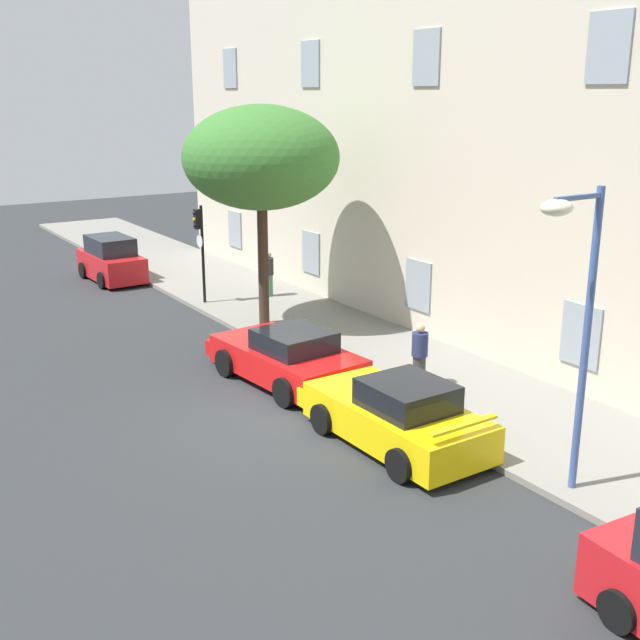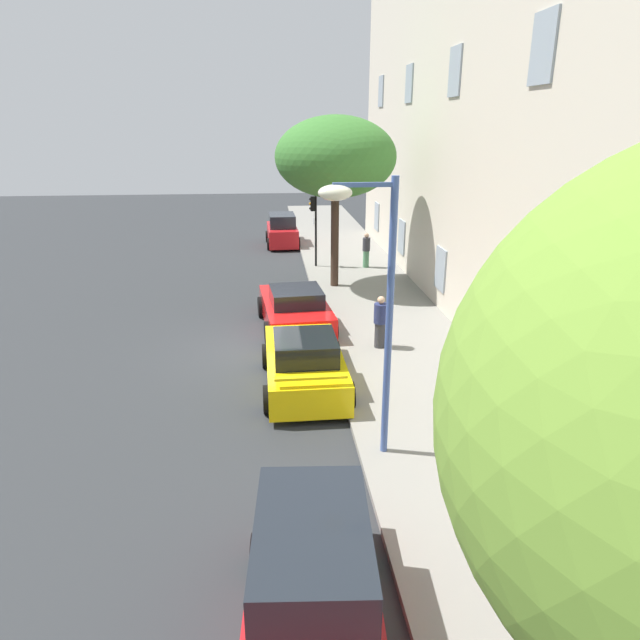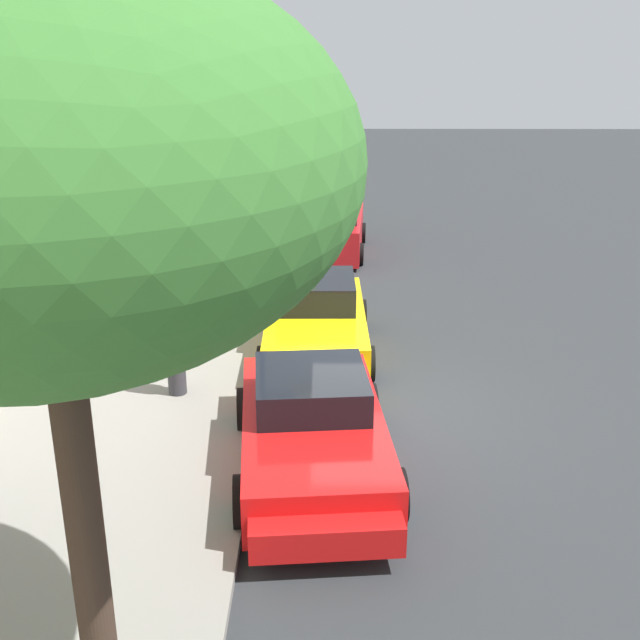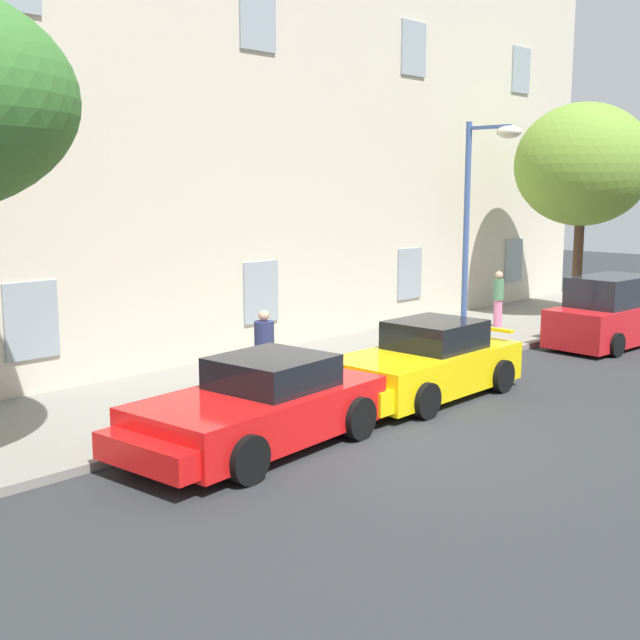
{
  "view_description": "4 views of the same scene",
  "coord_description": "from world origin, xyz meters",
  "px_view_note": "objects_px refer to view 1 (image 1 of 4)",
  "views": [
    {
      "loc": [
        14.37,
        -8.34,
        7.1
      ],
      "look_at": [
        -0.59,
        1.41,
        1.9
      ],
      "focal_mm": 43.97,
      "sensor_mm": 36.0,
      "label": 1
    },
    {
      "loc": [
        15.83,
        0.36,
        6.49
      ],
      "look_at": [
        1.88,
        1.69,
        1.54
      ],
      "focal_mm": 31.41,
      "sensor_mm": 36.0,
      "label": 2
    },
    {
      "loc": [
        -11.91,
        1.03,
        6.16
      ],
      "look_at": [
        -0.18,
        1.11,
        1.76
      ],
      "focal_mm": 43.93,
      "sensor_mm": 36.0,
      "label": 3
    },
    {
      "loc": [
        -10.15,
        -8.15,
        4.13
      ],
      "look_at": [
        0.22,
        1.8,
        1.76
      ],
      "focal_mm": 45.27,
      "sensor_mm": 36.0,
      "label": 4
    }
  ],
  "objects_px": {
    "tree_near_kerb": "(261,158)",
    "street_lamp": "(575,289)",
    "sportscar_red_lead": "(284,357)",
    "sportscar_yellow_flank": "(392,414)",
    "traffic_light": "(200,237)",
    "pedestrian_admiring": "(420,355)",
    "pedestrian_strolling": "(269,273)",
    "hatchback_parked": "(111,261)"
  },
  "relations": [
    {
      "from": "sportscar_red_lead",
      "to": "sportscar_yellow_flank",
      "type": "distance_m",
      "value": 4.45
    },
    {
      "from": "pedestrian_strolling",
      "to": "sportscar_yellow_flank",
      "type": "bearing_deg",
      "value": -17.41
    },
    {
      "from": "street_lamp",
      "to": "pedestrian_strolling",
      "type": "height_order",
      "value": "street_lamp"
    },
    {
      "from": "hatchback_parked",
      "to": "tree_near_kerb",
      "type": "xyz_separation_m",
      "value": [
        8.87,
        1.87,
        4.44
      ]
    },
    {
      "from": "sportscar_red_lead",
      "to": "pedestrian_admiring",
      "type": "height_order",
      "value": "pedestrian_admiring"
    },
    {
      "from": "sportscar_yellow_flank",
      "to": "tree_near_kerb",
      "type": "xyz_separation_m",
      "value": [
        -8.83,
        1.86,
        4.6
      ]
    },
    {
      "from": "tree_near_kerb",
      "to": "street_lamp",
      "type": "height_order",
      "value": "tree_near_kerb"
    },
    {
      "from": "hatchback_parked",
      "to": "pedestrian_strolling",
      "type": "bearing_deg",
      "value": 31.83
    },
    {
      "from": "sportscar_red_lead",
      "to": "sportscar_yellow_flank",
      "type": "height_order",
      "value": "sportscar_yellow_flank"
    },
    {
      "from": "traffic_light",
      "to": "pedestrian_strolling",
      "type": "bearing_deg",
      "value": 79.04
    },
    {
      "from": "sportscar_red_lead",
      "to": "street_lamp",
      "type": "height_order",
      "value": "street_lamp"
    },
    {
      "from": "sportscar_red_lead",
      "to": "street_lamp",
      "type": "xyz_separation_m",
      "value": [
        8.01,
        0.98,
        3.31
      ]
    },
    {
      "from": "tree_near_kerb",
      "to": "street_lamp",
      "type": "distance_m",
      "value": 12.48
    },
    {
      "from": "traffic_light",
      "to": "pedestrian_admiring",
      "type": "height_order",
      "value": "traffic_light"
    },
    {
      "from": "tree_near_kerb",
      "to": "sportscar_yellow_flank",
      "type": "bearing_deg",
      "value": -11.9
    },
    {
      "from": "hatchback_parked",
      "to": "street_lamp",
      "type": "bearing_deg",
      "value": 2.62
    },
    {
      "from": "hatchback_parked",
      "to": "traffic_light",
      "type": "bearing_deg",
      "value": 13.54
    },
    {
      "from": "sportscar_red_lead",
      "to": "tree_near_kerb",
      "type": "distance_m",
      "value": 6.62
    },
    {
      "from": "tree_near_kerb",
      "to": "traffic_light",
      "type": "relative_size",
      "value": 1.99
    },
    {
      "from": "sportscar_red_lead",
      "to": "pedestrian_admiring",
      "type": "xyz_separation_m",
      "value": [
        2.46,
        2.42,
        0.3
      ]
    },
    {
      "from": "hatchback_parked",
      "to": "pedestrian_strolling",
      "type": "relative_size",
      "value": 2.26
    },
    {
      "from": "sportscar_red_lead",
      "to": "hatchback_parked",
      "type": "distance_m",
      "value": 13.25
    },
    {
      "from": "pedestrian_admiring",
      "to": "hatchback_parked",
      "type": "bearing_deg",
      "value": -171.25
    },
    {
      "from": "sportscar_yellow_flank",
      "to": "pedestrian_admiring",
      "type": "bearing_deg",
      "value": 129.73
    },
    {
      "from": "sportscar_red_lead",
      "to": "sportscar_yellow_flank",
      "type": "bearing_deg",
      "value": 0.2
    },
    {
      "from": "sportscar_red_lead",
      "to": "pedestrian_strolling",
      "type": "bearing_deg",
      "value": 153.1
    },
    {
      "from": "sportscar_yellow_flank",
      "to": "pedestrian_admiring",
      "type": "xyz_separation_m",
      "value": [
        -2.0,
        2.4,
        0.3
      ]
    },
    {
      "from": "pedestrian_strolling",
      "to": "tree_near_kerb",
      "type": "bearing_deg",
      "value": -31.98
    },
    {
      "from": "sportscar_yellow_flank",
      "to": "pedestrian_strolling",
      "type": "distance_m",
      "value": 12.32
    },
    {
      "from": "street_lamp",
      "to": "tree_near_kerb",
      "type": "bearing_deg",
      "value": 175.86
    },
    {
      "from": "sportscar_yellow_flank",
      "to": "tree_near_kerb",
      "type": "height_order",
      "value": "tree_near_kerb"
    },
    {
      "from": "hatchback_parked",
      "to": "pedestrian_strolling",
      "type": "distance_m",
      "value": 7.01
    },
    {
      "from": "pedestrian_admiring",
      "to": "street_lamp",
      "type": "bearing_deg",
      "value": -14.55
    },
    {
      "from": "hatchback_parked",
      "to": "pedestrian_admiring",
      "type": "distance_m",
      "value": 15.89
    },
    {
      "from": "street_lamp",
      "to": "pedestrian_admiring",
      "type": "height_order",
      "value": "street_lamp"
    },
    {
      "from": "sportscar_red_lead",
      "to": "sportscar_yellow_flank",
      "type": "xyz_separation_m",
      "value": [
        4.45,
        0.02,
        -0.0
      ]
    },
    {
      "from": "sportscar_red_lead",
      "to": "traffic_light",
      "type": "relative_size",
      "value": 1.43
    },
    {
      "from": "sportscar_red_lead",
      "to": "pedestrian_admiring",
      "type": "relative_size",
      "value": 3.01
    },
    {
      "from": "tree_near_kerb",
      "to": "street_lamp",
      "type": "xyz_separation_m",
      "value": [
        12.38,
        -0.9,
        -1.29
      ]
    },
    {
      "from": "sportscar_yellow_flank",
      "to": "traffic_light",
      "type": "distance_m",
      "value": 12.41
    },
    {
      "from": "sportscar_red_lead",
      "to": "street_lamp",
      "type": "relative_size",
      "value": 0.87
    },
    {
      "from": "pedestrian_admiring",
      "to": "pedestrian_strolling",
      "type": "height_order",
      "value": "pedestrian_strolling"
    }
  ]
}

